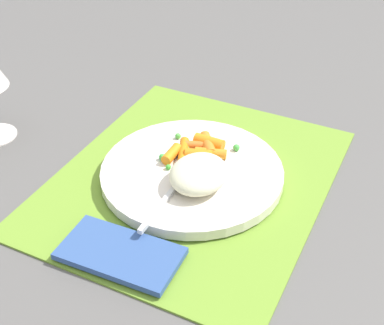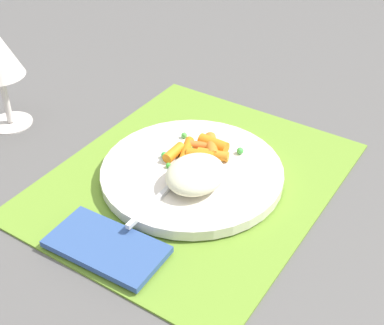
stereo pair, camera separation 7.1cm
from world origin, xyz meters
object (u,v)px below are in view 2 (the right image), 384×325
at_px(rice_mound, 196,174).
at_px(plate, 192,173).
at_px(carrot_portion, 202,150).
at_px(fork, 183,175).
at_px(napkin, 106,246).

bearing_deg(rice_mound, plate, 40.54).
height_order(rice_mound, carrot_portion, rice_mound).
bearing_deg(fork, carrot_portion, 6.71).
height_order(plate, carrot_portion, carrot_portion).
bearing_deg(carrot_portion, napkin, 179.29).
xyz_separation_m(plate, rice_mound, (-0.03, -0.02, 0.02)).
xyz_separation_m(carrot_portion, fork, (-0.06, -0.01, -0.00)).
bearing_deg(rice_mound, fork, 80.49).
relative_size(plate, fork, 1.27).
distance_m(fork, napkin, 0.14).
relative_size(rice_mound, napkin, 0.62).
relative_size(rice_mound, carrot_portion, 1.03).
relative_size(plate, napkin, 1.78).
distance_m(plate, napkin, 0.17).
bearing_deg(fork, napkin, 176.31).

